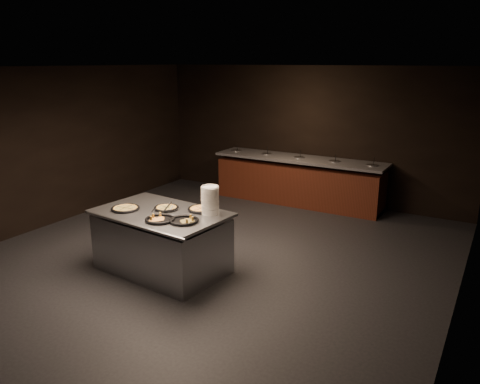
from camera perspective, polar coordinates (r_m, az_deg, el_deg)
The scene contains 11 objects.
room at distance 6.86m, azimuth -4.47°, elevation 2.72°, with size 7.02×8.02×2.92m.
salad_bar at distance 10.15m, azimuth 7.08°, elevation 1.03°, with size 3.70×0.83×1.18m.
serving_counter at distance 6.95m, azimuth -9.49°, elevation -6.08°, with size 1.99×1.38×0.91m.
plate_stack at distance 6.56m, azimuth -3.67°, elevation -1.01°, with size 0.25×0.25×0.40m, color white.
pan_veggie_whole at distance 6.98m, azimuth -13.81°, elevation -1.95°, with size 0.41×0.41×0.04m.
pan_cheese_whole at distance 6.88m, azimuth -8.96°, elevation -1.92°, with size 0.36×0.36×0.04m.
pan_cheese_slices_a at distance 6.78m, azimuth -4.73°, elevation -2.06°, with size 0.40×0.40×0.04m.
pan_cheese_slices_b at distance 6.41m, azimuth -9.74°, elevation -3.30°, with size 0.40×0.40×0.04m.
pan_veggie_slices at distance 6.32m, azimuth -6.84°, elevation -3.46°, with size 0.40×0.40×0.04m.
server_left at distance 6.72m, azimuth -8.60°, elevation -1.90°, with size 0.09×0.30×0.14m.
server_right at distance 6.55m, azimuth -10.28°, elevation -2.43°, with size 0.29×0.18×0.15m.
Camera 1 is at (3.80, -5.50, 2.98)m, focal length 35.00 mm.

